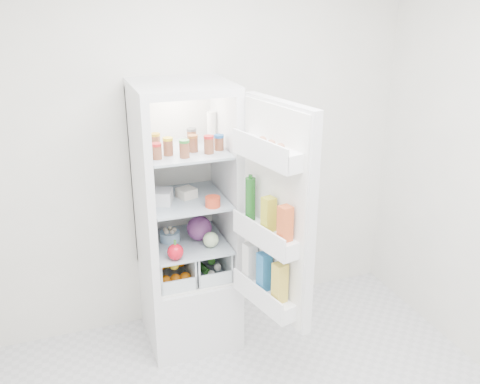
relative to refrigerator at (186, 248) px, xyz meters
name	(u,v)px	position (x,y,z in m)	size (l,w,h in m)	color
room_walls	(297,175)	(0.20, -1.25, 0.93)	(3.02, 3.02, 2.61)	white
refrigerator	(186,248)	(0.00, 0.00, 0.00)	(0.60, 0.60, 1.80)	white
shelf_low	(188,242)	(0.00, -0.06, 0.07)	(0.49, 0.53, 0.01)	#A5B4C1
shelf_mid	(186,199)	(0.00, -0.06, 0.38)	(0.49, 0.53, 0.01)	#A5B4C1
shelf_top	(184,150)	(0.00, -0.06, 0.71)	(0.49, 0.53, 0.01)	#A5B4C1
crisper_left	(171,262)	(-0.12, -0.06, -0.06)	(0.23, 0.46, 0.22)	silver
crisper_right	(206,257)	(0.12, -0.06, -0.06)	(0.23, 0.46, 0.22)	silver
condiment_jars	(185,145)	(-0.01, -0.12, 0.76)	(0.46, 0.34, 0.08)	#B21919
squeeze_bottle	(212,127)	(0.21, 0.05, 0.82)	(0.06, 0.06, 0.20)	white
tub_white	(161,197)	(-0.17, -0.09, 0.44)	(0.14, 0.14, 0.09)	silver
tub_cream	(187,193)	(0.01, -0.05, 0.42)	(0.11, 0.11, 0.06)	beige
tin_red	(213,202)	(0.12, -0.25, 0.42)	(0.10, 0.10, 0.06)	red
red_cabbage	(199,228)	(0.08, -0.06, 0.17)	(0.17, 0.17, 0.17)	#491B4F
bell_pepper	(175,252)	(-0.14, -0.28, 0.13)	(0.10, 0.10, 0.10)	red
mushroom_bowl	(170,236)	(-0.11, -0.01, 0.11)	(0.13, 0.13, 0.06)	#96BEDF
salad_bag	(211,240)	(0.12, -0.19, 0.13)	(0.10, 0.10, 0.10)	#BAD39E
citrus_pile	(172,268)	(-0.13, -0.10, -0.08)	(0.20, 0.31, 0.16)	orange
veg_pile	(207,263)	(0.13, -0.06, -0.10)	(0.16, 0.30, 0.10)	#23511B
fridge_door	(274,219)	(0.37, -0.63, 0.43)	(0.29, 0.60, 1.30)	white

